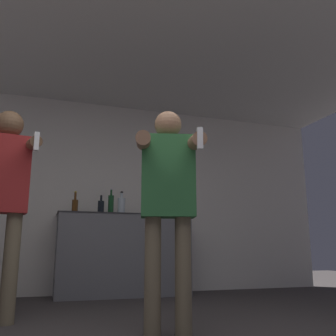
{
  "coord_description": "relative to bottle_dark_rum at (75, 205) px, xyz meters",
  "views": [
    {
      "loc": [
        -0.5,
        -1.74,
        0.56
      ],
      "look_at": [
        0.32,
        0.75,
        1.13
      ],
      "focal_mm": 40.0,
      "sensor_mm": 36.0,
      "label": 1
    }
  ],
  "objects": [
    {
      "name": "ceiling_slab",
      "position": [
        0.16,
        -1.3,
        1.49
      ],
      "size": [
        7.0,
        3.78,
        0.05
      ],
      "color": "silver",
      "rests_on": "wall_back"
    },
    {
      "name": "bottle_tall_gin",
      "position": [
        0.32,
        -0.0,
        -0.01
      ],
      "size": [
        0.08,
        0.08,
        0.23
      ],
      "color": "black",
      "rests_on": "counter"
    },
    {
      "name": "bottle_red_label",
      "position": [
        1.23,
        -0.0,
        0.01
      ],
      "size": [
        0.06,
        0.06,
        0.28
      ],
      "color": "maroon",
      "rests_on": "counter"
    },
    {
      "name": "wall_back",
      "position": [
        0.16,
        0.36,
        0.19
      ],
      "size": [
        7.0,
        0.06,
        2.55
      ],
      "color": "silver",
      "rests_on": "ground_plane"
    },
    {
      "name": "bottle_amber_bourbon",
      "position": [
        0.57,
        -0.0,
        0.02
      ],
      "size": [
        0.09,
        0.09,
        0.29
      ],
      "color": "silver",
      "rests_on": "counter"
    },
    {
      "name": "person_woman_foreground",
      "position": [
        0.47,
        -2.2,
        -0.13
      ],
      "size": [
        0.54,
        0.57,
        1.55
      ],
      "color": "#75664C",
      "rests_on": "ground_plane"
    },
    {
      "name": "counter",
      "position": [
        0.63,
        0.06,
        -0.59
      ],
      "size": [
        1.66,
        0.58,
        0.99
      ],
      "color": "slate",
      "rests_on": "ground_plane"
    },
    {
      "name": "person_man_side",
      "position": [
        -0.67,
        -1.45,
        -0.06
      ],
      "size": [
        0.5,
        0.57,
        1.69
      ],
      "color": "#75664C",
      "rests_on": "ground_plane"
    },
    {
      "name": "bottle_dark_rum",
      "position": [
        0.0,
        0.0,
        0.0
      ],
      "size": [
        0.07,
        0.07,
        0.27
      ],
      "color": "#563314",
      "rests_on": "counter"
    },
    {
      "name": "bottle_short_whiskey",
      "position": [
        0.44,
        -0.0,
        0.03
      ],
      "size": [
        0.07,
        0.07,
        0.32
      ],
      "color": "#194723",
      "rests_on": "counter"
    }
  ]
}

